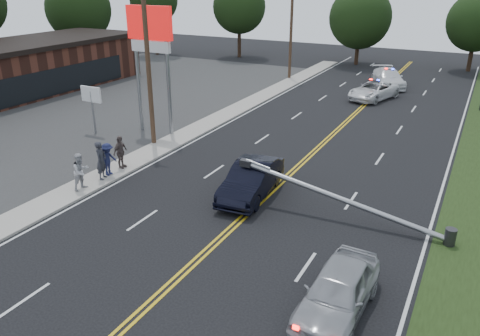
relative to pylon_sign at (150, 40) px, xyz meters
The scene contains 21 objects.
ground 18.50m from the pylon_sign, 53.13° to the right, with size 120.00×120.00×0.00m, color black.
parking_lot 11.92m from the pylon_sign, 157.17° to the right, with size 25.00×60.00×0.01m, color #2D2D2D.
sidewalk 7.46m from the pylon_sign, 62.30° to the right, with size 1.80×70.00×0.12m, color #A29C92.
centerline_yellow 12.73m from the pylon_sign, 20.85° to the right, with size 0.36×80.00×0.00m, color gold.
pylon_sign is the anchor object (origin of this frame).
small_sign 5.45m from the pylon_sign, 150.26° to the right, with size 1.60×0.14×3.10m.
fallen_streetlight 16.66m from the pylon_sign, 22.22° to the right, with size 9.36×0.44×1.91m.
utility_pole_mid 2.55m from the pylon_sign, 56.98° to the right, with size 1.60×0.28×10.00m.
utility_pole_far 20.06m from the pylon_sign, 86.28° to the left, with size 1.60×0.28×10.00m.
tree_3 30.39m from the pylon_sign, 143.49° to the left, with size 7.41×7.41×9.64m.
tree_5 30.85m from the pylon_sign, 107.60° to the left, with size 6.41×6.41×9.23m.
tree_6 31.56m from the pylon_sign, 80.71° to the left, with size 6.89×6.89×8.64m.
tree_7 36.85m from the pylon_sign, 62.67° to the left, with size 6.10×6.10×8.16m.
crashed_sedan 12.47m from the pylon_sign, 29.88° to the right, with size 1.72×4.92×1.62m, color black.
waiting_sedan 20.48m from the pylon_sign, 36.71° to the right, with size 1.80×4.48×1.53m, color #9FA1A7.
emergency_a 19.62m from the pylon_sign, 55.77° to the left, with size 2.39×5.18×1.44m, color white.
emergency_b 24.23m from the pylon_sign, 63.04° to the left, with size 2.25×5.54×1.61m, color silver.
bystander_a 9.36m from the pylon_sign, 72.55° to the right, with size 0.72×0.47×1.98m, color #2A2B33.
bystander_b 10.57m from the pylon_sign, 75.01° to the right, with size 0.89×0.69×1.83m, color #ABABB0.
bystander_c 9.00m from the pylon_sign, 71.76° to the right, with size 1.11×0.64×1.71m, color #1B1F44.
bystander_d 8.16m from the pylon_sign, 69.56° to the right, with size 1.04×0.43×1.77m, color #574A46.
Camera 1 is at (8.19, -9.62, 9.75)m, focal length 35.00 mm.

